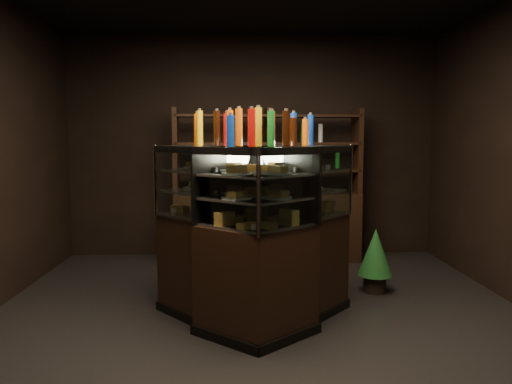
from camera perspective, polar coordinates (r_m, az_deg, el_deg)
ground at (r=4.68m, az=0.47°, el=-14.06°), size 5.00×5.00×0.00m
room_shell at (r=4.40m, az=0.50°, el=10.36°), size 5.02×5.02×3.01m
display_case at (r=4.45m, az=-0.13°, el=-8.15°), size 1.86×1.55×1.56m
food_display at (r=4.33m, az=-0.13°, el=0.72°), size 1.38×1.08×0.48m
bottles_top at (r=4.31m, az=-0.14°, el=7.16°), size 1.20×0.95×0.30m
potted_conifer at (r=5.42m, az=13.50°, el=-6.59°), size 0.36×0.36×0.77m
back_shelving at (r=6.53m, az=1.35°, el=-2.73°), size 2.43×0.55×2.00m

